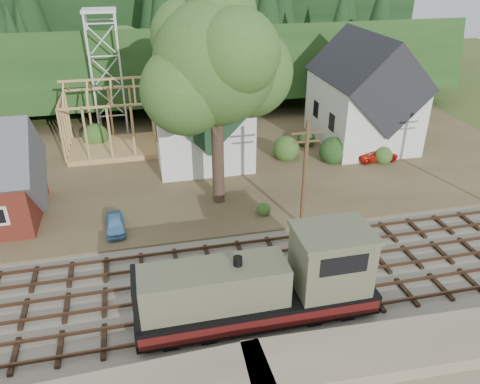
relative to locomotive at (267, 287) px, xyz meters
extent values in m
plane|color=#384C1E|center=(-2.09, 3.00, -2.18)|extent=(140.00, 140.00, 0.00)
cube|color=#726B5B|center=(-2.09, 3.00, -2.10)|extent=(64.00, 11.00, 0.16)
cube|color=brown|center=(-2.09, 21.00, -2.03)|extent=(64.00, 26.00, 0.30)
cube|color=#1E3F19|center=(-2.09, 45.00, -2.18)|extent=(70.00, 28.96, 12.74)
cube|color=black|center=(-2.09, 61.00, -2.18)|extent=(80.00, 20.00, 12.00)
cube|color=silver|center=(-0.09, 23.00, 1.32)|extent=(8.00, 12.00, 6.40)
cube|color=#173320|center=(-0.09, 23.00, 4.52)|extent=(8.40, 12.96, 8.40)
cube|color=silver|center=(-0.09, 17.00, 6.52)|extent=(2.40, 2.40, 4.00)
cone|color=#173320|center=(-0.09, 17.00, 9.82)|extent=(5.37, 5.37, 2.60)
cube|color=silver|center=(15.91, 22.00, 1.32)|extent=(8.00, 10.00, 6.40)
cube|color=black|center=(15.91, 22.00, 4.52)|extent=(8.40, 10.80, 8.40)
cube|color=tan|center=(-8.09, 25.00, -1.63)|extent=(8.00, 6.00, 0.50)
cube|color=tan|center=(-8.09, 25.00, 5.02)|extent=(8.00, 0.18, 0.18)
cube|color=silver|center=(-9.49, 29.60, 4.12)|extent=(0.18, 0.18, 12.00)
cube|color=silver|center=(-6.69, 29.60, 4.12)|extent=(0.18, 0.18, 12.00)
cube|color=silver|center=(-9.49, 32.40, 4.12)|extent=(0.18, 0.18, 12.00)
cube|color=silver|center=(-6.69, 32.40, 4.12)|extent=(0.18, 0.18, 12.00)
cube|color=silver|center=(-8.09, 31.00, 10.12)|extent=(3.20, 3.20, 0.25)
cylinder|color=#38281E|center=(-0.09, 13.00, 2.12)|extent=(0.90, 0.90, 8.00)
sphere|color=#355620|center=(-0.09, 13.00, 8.62)|extent=(8.40, 8.40, 8.40)
sphere|color=#355620|center=(2.41, 14.00, 7.62)|extent=(6.40, 6.40, 6.40)
sphere|color=#355620|center=(-2.29, 12.20, 7.12)|extent=(6.00, 6.00, 6.00)
cylinder|color=#4C331E|center=(4.91, 8.20, 1.82)|extent=(0.28, 0.28, 8.00)
cube|color=#4C331E|center=(4.91, 8.20, 5.02)|extent=(2.20, 0.12, 0.12)
cube|color=#4C331E|center=(4.91, 8.20, 4.42)|extent=(1.80, 0.12, 0.12)
cube|color=black|center=(-0.48, 0.00, -1.84)|extent=(12.41, 2.59, 0.36)
cube|color=black|center=(-0.48, 0.00, -1.10)|extent=(12.41, 3.00, 1.14)
cube|color=#54563E|center=(-2.76, 0.00, 0.55)|extent=(7.45, 2.38, 2.17)
cube|color=#54563E|center=(3.45, 0.00, 1.12)|extent=(3.72, 2.90, 3.31)
cube|color=#54563E|center=(3.45, 0.00, 2.83)|extent=(3.93, 3.10, 0.21)
cube|color=black|center=(3.45, -1.47, 1.85)|extent=(2.48, 0.06, 1.03)
cube|color=#47100F|center=(-0.48, -1.52, -1.10)|extent=(12.41, 0.04, 0.72)
cube|color=#47100F|center=(-0.48, 1.52, -1.10)|extent=(12.41, 0.04, 0.72)
cylinder|color=black|center=(-1.51, 0.00, 1.74)|extent=(0.46, 0.46, 0.72)
imported|color=#5D95C7|center=(-7.84, 10.34, -1.34)|extent=(1.41, 3.23, 1.08)
imported|color=red|center=(15.44, 17.36, -1.34)|extent=(3.93, 1.84, 1.09)
camera|label=1|loc=(-5.59, -18.23, 15.58)|focal=35.00mm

